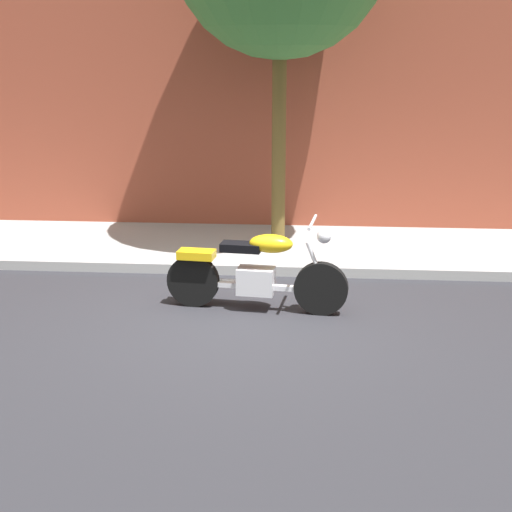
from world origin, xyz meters
TOP-DOWN VIEW (x-y plane):
  - ground_plane at (0.00, 0.00)m, footprint 60.00×60.00m
  - sidewalk at (0.00, 2.89)m, footprint 22.09×2.52m
  - motorcycle at (0.18, 0.28)m, footprint 2.21×0.70m

SIDE VIEW (x-z plane):
  - ground_plane at x=0.00m, z-range 0.00..0.00m
  - sidewalk at x=0.00m, z-range 0.00..0.14m
  - motorcycle at x=0.18m, z-range -0.10..1.04m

